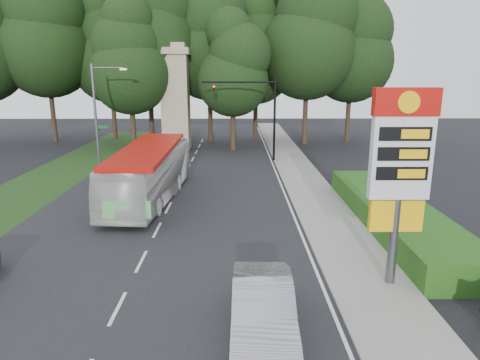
{
  "coord_description": "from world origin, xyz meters",
  "views": [
    {
      "loc": [
        3.77,
        -11.73,
        7.27
      ],
      "look_at": [
        3.97,
        8.61,
        2.2
      ],
      "focal_mm": 32.0,
      "sensor_mm": 36.0,
      "label": 1
    }
  ],
  "objects_px": {
    "monument": "(176,97)",
    "transit_bus": "(150,173)",
    "gas_station_pylon": "(401,162)",
    "sedan_silver": "(263,310)",
    "traffic_signal_mast": "(259,106)",
    "streetlight_signs": "(98,111)"
  },
  "relations": [
    {
      "from": "streetlight_signs",
      "to": "transit_bus",
      "type": "height_order",
      "value": "streetlight_signs"
    },
    {
      "from": "sedan_silver",
      "to": "monument",
      "type": "bearing_deg",
      "value": 103.12
    },
    {
      "from": "monument",
      "to": "traffic_signal_mast",
      "type": "bearing_deg",
      "value": -38.0
    },
    {
      "from": "gas_station_pylon",
      "to": "streetlight_signs",
      "type": "distance_m",
      "value": 25.74
    },
    {
      "from": "gas_station_pylon",
      "to": "traffic_signal_mast",
      "type": "xyz_separation_m",
      "value": [
        -3.52,
        22.0,
        0.22
      ]
    },
    {
      "from": "traffic_signal_mast",
      "to": "streetlight_signs",
      "type": "xyz_separation_m",
      "value": [
        -12.67,
        -1.99,
        -0.23
      ]
    },
    {
      "from": "gas_station_pylon",
      "to": "monument",
      "type": "height_order",
      "value": "monument"
    },
    {
      "from": "gas_station_pylon",
      "to": "sedan_silver",
      "type": "bearing_deg",
      "value": -147.75
    },
    {
      "from": "gas_station_pylon",
      "to": "monument",
      "type": "distance_m",
      "value": 30.17
    },
    {
      "from": "traffic_signal_mast",
      "to": "monument",
      "type": "bearing_deg",
      "value": 142.0
    },
    {
      "from": "monument",
      "to": "sedan_silver",
      "type": "xyz_separation_m",
      "value": [
        6.52,
        -30.96,
        -4.29
      ]
    },
    {
      "from": "gas_station_pylon",
      "to": "monument",
      "type": "relative_size",
      "value": 0.68
    },
    {
      "from": "traffic_signal_mast",
      "to": "streetlight_signs",
      "type": "relative_size",
      "value": 0.9
    },
    {
      "from": "transit_bus",
      "to": "gas_station_pylon",
      "type": "bearing_deg",
      "value": -41.32
    },
    {
      "from": "gas_station_pylon",
      "to": "sedan_silver",
      "type": "distance_m",
      "value": 6.62
    },
    {
      "from": "monument",
      "to": "transit_bus",
      "type": "xyz_separation_m",
      "value": [
        0.7,
        -17.26,
        -3.53
      ]
    },
    {
      "from": "gas_station_pylon",
      "to": "sedan_silver",
      "type": "height_order",
      "value": "gas_station_pylon"
    },
    {
      "from": "gas_station_pylon",
      "to": "transit_bus",
      "type": "bearing_deg",
      "value": 134.34
    },
    {
      "from": "traffic_signal_mast",
      "to": "transit_bus",
      "type": "relative_size",
      "value": 0.64
    },
    {
      "from": "streetlight_signs",
      "to": "transit_bus",
      "type": "xyz_separation_m",
      "value": [
        5.69,
        -9.27,
        -2.86
      ]
    },
    {
      "from": "transit_bus",
      "to": "streetlight_signs",
      "type": "bearing_deg",
      "value": 125.87
    },
    {
      "from": "traffic_signal_mast",
      "to": "streetlight_signs",
      "type": "height_order",
      "value": "streetlight_signs"
    }
  ]
}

